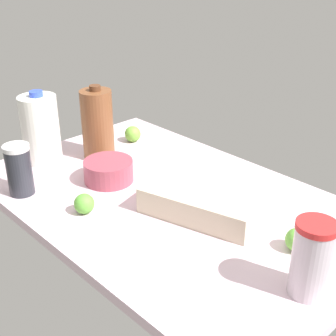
% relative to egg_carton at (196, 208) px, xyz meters
% --- Properties ---
extents(countertop, '(1.20, 0.76, 0.03)m').
position_rel_egg_carton_xyz_m(countertop, '(-0.14, 0.03, -0.05)').
color(countertop, silver).
rests_on(countertop, ground).
extents(egg_carton, '(0.34, 0.19, 0.07)m').
position_rel_egg_carton_xyz_m(egg_carton, '(0.00, 0.00, 0.00)').
color(egg_carton, beige).
rests_on(egg_carton, countertop).
extents(tumbler_cup, '(0.09, 0.09, 0.18)m').
position_rel_egg_carton_xyz_m(tumbler_cup, '(0.37, -0.04, 0.05)').
color(tumbler_cup, silver).
rests_on(tumbler_cup, countertop).
extents(chocolate_milk_jug, '(0.11, 0.11, 0.26)m').
position_rel_egg_carton_xyz_m(chocolate_milk_jug, '(-0.53, 0.06, 0.09)').
color(chocolate_milk_jug, brown).
rests_on(chocolate_milk_jug, countertop).
extents(milk_jug, '(0.13, 0.13, 0.25)m').
position_rel_egg_carton_xyz_m(milk_jug, '(-0.64, -0.10, 0.08)').
color(milk_jug, white).
rests_on(milk_jug, countertop).
extents(mixing_bowl, '(0.16, 0.16, 0.07)m').
position_rel_egg_carton_xyz_m(mixing_bowl, '(-0.35, -0.03, -0.00)').
color(mixing_bowl, '#9E4252').
rests_on(mixing_bowl, countertop).
extents(shaker_bottle, '(0.08, 0.08, 0.16)m').
position_rel_egg_carton_xyz_m(shaker_bottle, '(-0.47, -0.27, 0.04)').
color(shaker_bottle, '#282A31').
rests_on(shaker_bottle, countertop).
extents(lime_near_front, '(0.06, 0.06, 0.06)m').
position_rel_egg_carton_xyz_m(lime_near_front, '(0.27, 0.08, -0.01)').
color(lime_near_front, '#67B740').
rests_on(lime_near_front, countertop).
extents(lime_beside_bowl, '(0.06, 0.06, 0.06)m').
position_rel_egg_carton_xyz_m(lime_beside_bowl, '(-0.24, -0.20, -0.01)').
color(lime_beside_bowl, '#5CAA39').
rests_on(lime_beside_bowl, countertop).
extents(lime_far_back, '(0.06, 0.06, 0.06)m').
position_rel_egg_carton_xyz_m(lime_far_back, '(-0.55, 0.23, -0.01)').
color(lime_far_back, '#6FB43C').
rests_on(lime_far_back, countertop).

